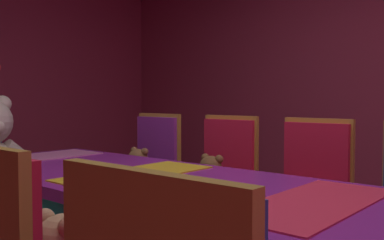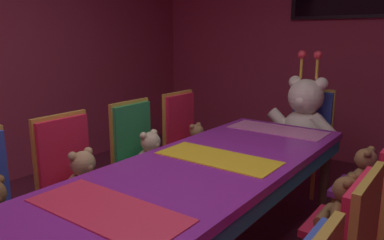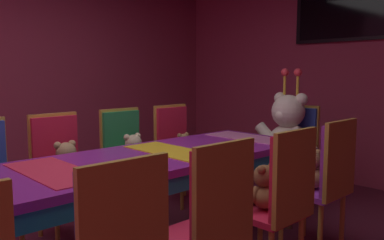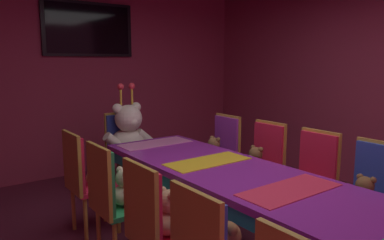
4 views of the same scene
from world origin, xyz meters
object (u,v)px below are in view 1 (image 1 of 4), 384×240
at_px(chair_right_2, 311,189).
at_px(teddy_right_4, 137,171).
at_px(chair_right_4, 152,167).
at_px(chair_right_3, 224,176).
at_px(teddy_right_3, 210,181).
at_px(banquet_table, 211,206).

height_order(chair_right_2, teddy_right_4, chair_right_2).
bearing_deg(chair_right_4, chair_right_3, 93.24).
distance_m(chair_right_3, teddy_right_3, 0.14).
xyz_separation_m(banquet_table, chair_right_4, (0.85, 1.21, -0.06)).
height_order(chair_right_3, teddy_right_3, chair_right_3).
bearing_deg(teddy_right_3, teddy_right_4, -86.76).
xyz_separation_m(chair_right_4, teddy_right_4, (-0.14, 0.00, -0.01)).
bearing_deg(banquet_table, chair_right_2, -1.49).
distance_m(banquet_table, teddy_right_3, 0.94).
xyz_separation_m(banquet_table, chair_right_2, (0.88, -0.02, -0.06)).
bearing_deg(chair_right_2, teddy_right_3, -77.05).
distance_m(chair_right_2, teddy_right_3, 0.62).
bearing_deg(banquet_table, teddy_right_4, 59.93).
distance_m(chair_right_3, chair_right_4, 0.63).
bearing_deg(teddy_right_3, chair_right_3, -180.00).
bearing_deg(teddy_right_3, banquet_table, 38.46).
height_order(banquet_table, teddy_right_3, teddy_right_3).
xyz_separation_m(banquet_table, teddy_right_4, (0.70, 1.21, -0.07)).
distance_m(banquet_table, chair_right_4, 1.48).
bearing_deg(teddy_right_4, chair_right_2, 98.08).
height_order(chair_right_2, chair_right_4, same).
xyz_separation_m(chair_right_3, chair_right_4, (-0.04, 0.63, 0.00)).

